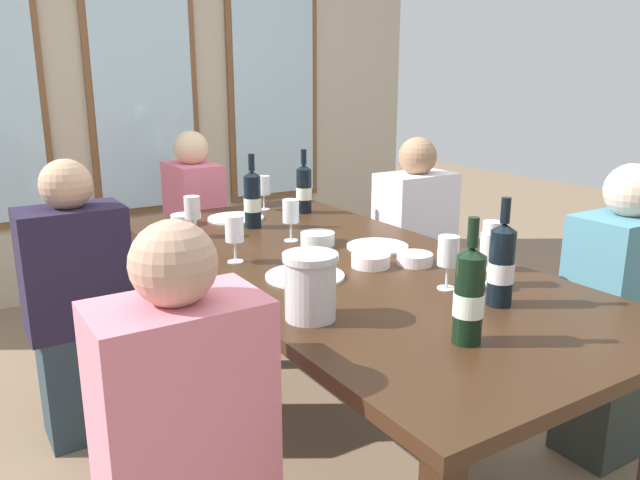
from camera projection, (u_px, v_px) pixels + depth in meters
name	position (u px, v px, depth m)	size (l,w,h in m)	color
ground_plane	(337.00, 437.00, 2.47)	(12.00, 12.00, 0.00)	#81684F
back_wall_with_windows	(140.00, 68.00, 3.98)	(4.24, 0.10, 2.90)	#C0B196
dining_table	(338.00, 278.00, 2.30)	(1.04, 2.23, 0.74)	#382213
white_plate_0	(236.00, 218.00, 2.94)	(0.27, 0.27, 0.01)	white
white_plate_1	(377.00, 246.00, 2.45)	(0.24, 0.24, 0.01)	white
white_plate_2	(305.00, 276.00, 2.09)	(0.27, 0.27, 0.01)	white
metal_pitcher	(310.00, 286.00, 1.71)	(0.16, 0.16, 0.19)	silver
wine_bottle_0	(469.00, 295.00, 1.55)	(0.08, 0.08, 0.33)	black
wine_bottle_1	(252.00, 199.00, 2.75)	(0.08, 0.08, 0.33)	black
wine_bottle_2	(501.00, 264.00, 1.81)	(0.08, 0.08, 0.33)	black
wine_bottle_3	(304.00, 189.00, 3.05)	(0.08, 0.08, 0.32)	black
tasting_bowl_0	(184.00, 219.00, 2.84)	(0.12, 0.12, 0.05)	white
tasting_bowl_1	(371.00, 260.00, 2.21)	(0.14, 0.14, 0.05)	white
tasting_bowl_2	(415.00, 259.00, 2.23)	(0.13, 0.13, 0.04)	white
tasting_bowl_3	(318.00, 239.00, 2.49)	(0.14, 0.14, 0.05)	white
wine_glass_0	(291.00, 213.00, 2.52)	(0.07, 0.07, 0.17)	white
wine_glass_1	(192.00, 210.00, 2.59)	(0.07, 0.07, 0.17)	white
wine_glass_2	(264.00, 186.00, 3.12)	(0.07, 0.07, 0.17)	white
wine_glass_3	(490.00, 250.00, 1.99)	(0.07, 0.07, 0.17)	white
wine_glass_4	(234.00, 230.00, 2.23)	(0.07, 0.07, 0.17)	white
wine_glass_5	(492.00, 237.00, 2.15)	(0.07, 0.07, 0.17)	white
wine_glass_6	(448.00, 254.00, 1.95)	(0.07, 0.07, 0.17)	white
seated_person_0	(79.00, 310.00, 2.39)	(0.38, 0.24, 1.11)	#293842
seated_person_1	(414.00, 251.00, 3.18)	(0.38, 0.24, 1.11)	#373537
seated_person_2	(186.00, 465.00, 1.43)	(0.38, 0.24, 1.11)	#37393D
seated_person_3	(615.00, 322.00, 2.26)	(0.38, 0.24, 1.11)	#303731
seated_person_4	(196.00, 234.00, 3.54)	(0.24, 0.38, 1.11)	#272B36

